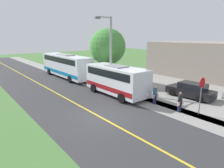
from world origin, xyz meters
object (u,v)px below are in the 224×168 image
at_px(shuttle_bus_front, 116,79).
at_px(pedestrian_waiting, 155,94).
at_px(transit_bus_rear, 66,65).
at_px(street_light_pole, 110,51).
at_px(stop_sign, 201,90).
at_px(parked_car_near, 191,90).
at_px(pedestrian_with_bags, 180,101).
at_px(tree_curbside, 108,47).

xyz_separation_m(shuttle_bus_front, pedestrian_waiting, (-0.91, 4.21, -0.77)).
bearing_deg(transit_bus_rear, street_light_pole, 92.30).
distance_m(stop_sign, parked_car_near, 4.69).
height_order(pedestrian_with_bags, stop_sign, stop_sign).
bearing_deg(shuttle_bus_front, transit_bus_rear, -89.76).
distance_m(stop_sign, street_light_pole, 9.71).
bearing_deg(tree_curbside, shuttle_bus_front, 60.90).
relative_size(transit_bus_rear, pedestrian_with_bags, 6.98).
xyz_separation_m(shuttle_bus_front, pedestrian_with_bags, (-0.93, 6.65, -0.78)).
height_order(pedestrian_with_bags, pedestrian_waiting, pedestrian_waiting).
distance_m(parked_car_near, tree_curbside, 11.21).
bearing_deg(tree_curbside, pedestrian_with_bags, 80.65).
bearing_deg(shuttle_bus_front, street_light_pole, -103.46).
xyz_separation_m(pedestrian_with_bags, stop_sign, (-0.64, 1.26, 1.10)).
xyz_separation_m(shuttle_bus_front, transit_bus_rear, (0.05, -11.20, 0.16)).
xyz_separation_m(transit_bus_rear, stop_sign, (-1.62, 19.11, 0.16)).
distance_m(pedestrian_waiting, stop_sign, 3.91).
relative_size(stop_sign, parked_car_near, 0.64).
bearing_deg(transit_bus_rear, parked_car_near, 107.59).
relative_size(pedestrian_with_bags, street_light_pole, 0.21).
xyz_separation_m(shuttle_bus_front, stop_sign, (-1.57, 7.91, 0.32)).
xyz_separation_m(stop_sign, street_light_pole, (1.23, -9.35, 2.31)).
distance_m(shuttle_bus_front, stop_sign, 8.07).
relative_size(transit_bus_rear, pedestrian_waiting, 6.88).
bearing_deg(parked_car_near, stop_sign, 37.90).
distance_m(transit_bus_rear, pedestrian_waiting, 15.47).
bearing_deg(transit_bus_rear, shuttle_bus_front, 90.24).
bearing_deg(shuttle_bus_front, pedestrian_waiting, 102.18).
distance_m(transit_bus_rear, tree_curbside, 7.23).
distance_m(pedestrian_waiting, tree_curbside, 10.24).
distance_m(stop_sign, tree_curbside, 13.38).
bearing_deg(pedestrian_waiting, shuttle_bus_front, -77.82).
height_order(shuttle_bus_front, parked_car_near, shuttle_bus_front).
relative_size(street_light_pole, parked_car_near, 1.73).
xyz_separation_m(transit_bus_rear, pedestrian_waiting, (-0.95, 15.41, -0.93)).
height_order(stop_sign, tree_curbside, tree_curbside).
bearing_deg(street_light_pole, shuttle_bus_front, 76.54).
bearing_deg(tree_curbside, pedestrian_waiting, 78.15).
height_order(transit_bus_rear, stop_sign, transit_bus_rear).
distance_m(pedestrian_waiting, parked_car_near, 4.33).
distance_m(shuttle_bus_front, parked_car_near, 7.32).
height_order(transit_bus_rear, tree_curbside, tree_curbside).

